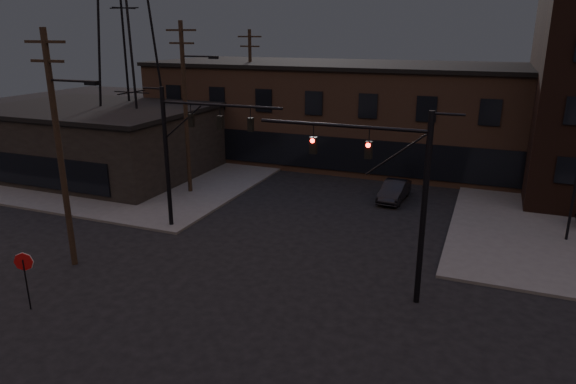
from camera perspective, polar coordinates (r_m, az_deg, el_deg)
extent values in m
plane|color=black|center=(20.61, -6.70, -14.38)|extent=(140.00, 140.00, 0.00)
cube|color=#474744|center=(49.43, -17.14, 4.08)|extent=(30.00, 30.00, 0.15)
cube|color=brown|center=(44.64, 10.60, 8.33)|extent=(40.00, 12.00, 8.00)
cube|color=black|center=(43.21, -20.27, 5.23)|extent=(16.00, 12.00, 5.00)
cylinder|color=black|center=(21.01, 14.85, -2.13)|extent=(0.24, 0.24, 8.00)
cylinder|color=black|center=(20.87, 5.92, 7.33)|extent=(7.00, 0.14, 0.14)
cube|color=#FF140C|center=(20.76, 8.94, 4.63)|extent=(0.28, 0.22, 0.70)
cube|color=#FF140C|center=(21.39, 2.83, 5.19)|extent=(0.28, 0.22, 0.70)
cylinder|color=black|center=(29.41, -13.33, 3.53)|extent=(0.24, 0.24, 8.00)
cylinder|color=black|center=(26.96, -7.60, 9.55)|extent=(7.00, 0.14, 0.14)
cube|color=black|center=(27.99, -10.68, 7.82)|extent=(0.28, 0.22, 0.70)
cube|color=black|center=(27.10, -7.53, 7.66)|extent=(0.28, 0.22, 0.70)
cube|color=black|center=(26.30, -4.17, 7.47)|extent=(0.28, 0.22, 0.70)
cylinder|color=black|center=(23.40, -27.03, -9.18)|extent=(0.06, 0.06, 2.20)
cylinder|color=maroon|center=(23.01, -27.33, -6.92)|extent=(0.72, 0.33, 0.76)
cylinder|color=black|center=(25.61, -24.01, 3.91)|extent=(0.28, 0.28, 11.00)
cube|color=black|center=(25.05, -25.43, 14.85)|extent=(2.20, 0.12, 0.12)
cube|color=black|center=(25.08, -25.18, 13.04)|extent=(1.80, 0.12, 0.12)
cube|color=black|center=(23.53, -20.98, 11.25)|extent=(0.60, 0.25, 0.18)
cylinder|color=black|center=(35.34, -11.30, 8.83)|extent=(0.28, 0.28, 11.50)
cube|color=black|center=(34.97, -11.82, 17.20)|extent=(2.20, 0.12, 0.12)
cube|color=black|center=(34.98, -11.74, 15.89)|extent=(1.80, 0.12, 0.12)
cube|color=black|center=(33.80, -8.28, 14.58)|extent=(0.60, 0.25, 0.18)
cylinder|color=black|center=(46.23, -4.16, 10.76)|extent=(0.28, 0.28, 11.00)
cube|color=black|center=(45.92, -4.30, 16.84)|extent=(2.20, 0.12, 0.12)
cube|color=black|center=(45.93, -4.27, 15.84)|extent=(1.80, 0.12, 0.12)
imported|color=black|center=(34.92, 11.73, 0.13)|extent=(1.67, 4.11, 1.33)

